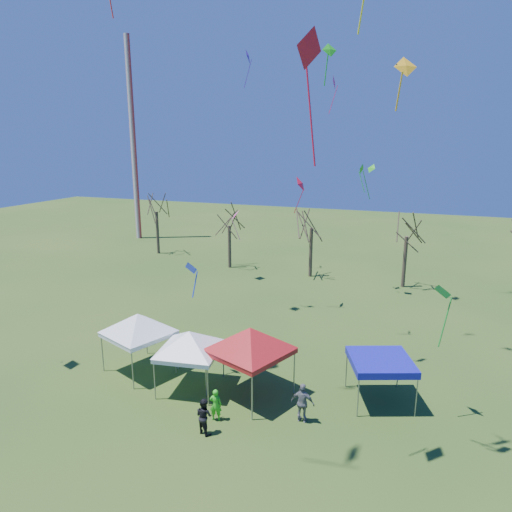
{
  "coord_description": "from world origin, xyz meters",
  "views": [
    {
      "loc": [
        7.29,
        -16.21,
        12.24
      ],
      "look_at": [
        0.13,
        3.0,
        7.16
      ],
      "focal_mm": 32.0,
      "sensor_mm": 36.0,
      "label": 1
    }
  ],
  "objects": [
    {
      "name": "kite_11",
      "position": [
        -1.23,
        15.91,
        9.39
      ],
      "size": [
        0.76,
        1.26,
        2.68
      ],
      "rotation": [
        0.0,
        0.0,
        1.52
      ],
      "color": "red",
      "rests_on": "ground"
    },
    {
      "name": "tent_white_west",
      "position": [
        -6.74,
        3.16,
        3.09
      ],
      "size": [
        4.06,
        4.06,
        3.83
      ],
      "rotation": [
        0.0,
        0.0,
        -0.37
      ],
      "color": "gray",
      "rests_on": "ground"
    },
    {
      "name": "person_grey",
      "position": [
        2.89,
        1.61,
        0.93
      ],
      "size": [
        1.1,
        0.5,
        1.85
      ],
      "primitive_type": "imported",
      "rotation": [
        0.0,
        0.0,
        3.1
      ],
      "color": "slate",
      "rests_on": "ground"
    },
    {
      "name": "kite_1",
      "position": [
        -3.74,
        3.87,
        5.96
      ],
      "size": [
        0.95,
        0.7,
        1.93
      ],
      "rotation": [
        0.0,
        0.0,
        2.87
      ],
      "color": "#1431D7",
      "rests_on": "ground"
    },
    {
      "name": "ground",
      "position": [
        0.0,
        0.0,
        0.0
      ],
      "size": [
        140.0,
        140.0,
        0.0
      ],
      "primitive_type": "plane",
      "color": "#2B4E19",
      "rests_on": "ground"
    },
    {
      "name": "tree_1",
      "position": [
        -10.77,
        24.65,
        5.79
      ],
      "size": [
        3.42,
        3.42,
        7.54
      ],
      "color": "#3D2D21",
      "rests_on": "ground"
    },
    {
      "name": "person_dark",
      "position": [
        -0.89,
        -0.69,
        0.81
      ],
      "size": [
        0.96,
        0.86,
        1.63
      ],
      "primitive_type": "imported",
      "rotation": [
        0.0,
        0.0,
        2.78
      ],
      "color": "black",
      "rests_on": "ground"
    },
    {
      "name": "tree_2",
      "position": [
        -2.37,
        24.38,
        6.29
      ],
      "size": [
        3.71,
        3.71,
        8.18
      ],
      "color": "#3D2D21",
      "rests_on": "ground"
    },
    {
      "name": "tent_white_mid",
      "position": [
        -3.21,
        2.41,
        2.92
      ],
      "size": [
        4.06,
        4.06,
        3.62
      ],
      "rotation": [
        0.0,
        0.0,
        0.15
      ],
      "color": "gray",
      "rests_on": "ground"
    },
    {
      "name": "kite_13",
      "position": [
        -8.6,
        21.06,
        5.96
      ],
      "size": [
        1.12,
        1.35,
        2.91
      ],
      "rotation": [
        0.0,
        0.0,
        5.03
      ],
      "color": "#FE38A1",
      "rests_on": "ground"
    },
    {
      "name": "person_green",
      "position": [
        -0.83,
        0.35,
        0.76
      ],
      "size": [
        0.62,
        0.48,
        1.52
      ],
      "primitive_type": "imported",
      "rotation": [
        0.0,
        0.0,
        3.37
      ],
      "color": "green",
      "rests_on": "ground"
    },
    {
      "name": "radio_mast",
      "position": [
        -28.0,
        34.0,
        12.5
      ],
      "size": [
        0.7,
        0.7,
        25.0
      ],
      "primitive_type": "cylinder",
      "color": "silver",
      "rests_on": "ground"
    },
    {
      "name": "tent_red",
      "position": [
        -0.14,
        2.93,
        3.34
      ],
      "size": [
        4.36,
        4.36,
        4.14
      ],
      "rotation": [
        0.0,
        0.0,
        -0.38
      ],
      "color": "gray",
      "rests_on": "ground"
    },
    {
      "name": "kite_25",
      "position": [
        6.32,
        0.18,
        14.61
      ],
      "size": [
        0.9,
        0.76,
        1.73
      ],
      "rotation": [
        0.0,
        0.0,
        0.46
      ],
      "color": "#F1A819",
      "rests_on": "ground"
    },
    {
      "name": "kite_19",
      "position": [
        2.2,
        21.81,
        10.17
      ],
      "size": [
        0.61,
        0.9,
        2.35
      ],
      "rotation": [
        0.0,
        0.0,
        4.48
      ],
      "color": "green",
      "rests_on": "ground"
    },
    {
      "name": "kite_18",
      "position": [
        2.36,
        7.13,
        16.54
      ],
      "size": [
        0.86,
        0.8,
        1.98
      ],
      "rotation": [
        0.0,
        0.0,
        0.65
      ],
      "color": "#1A9D18",
      "rests_on": "ground"
    },
    {
      "name": "kite_22",
      "position": [
        3.1,
        20.59,
        10.24
      ],
      "size": [
        1.12,
        1.1,
        2.84
      ],
      "rotation": [
        0.0,
        0.0,
        5.57
      ],
      "color": "green",
      "rests_on": "ground"
    },
    {
      "name": "kite_2",
      "position": [
        -8.71,
        24.78,
        19.79
      ],
      "size": [
        0.81,
        1.43,
        3.41
      ],
      "rotation": [
        0.0,
        0.0,
        1.77
      ],
      "color": "#671ABB",
      "rests_on": "ground"
    },
    {
      "name": "tent_blue",
      "position": [
        5.93,
        4.56,
        2.06
      ],
      "size": [
        3.68,
        3.68,
        2.24
      ],
      "rotation": [
        0.0,
        0.0,
        0.36
      ],
      "color": "gray",
      "rests_on": "ground"
    },
    {
      "name": "kite_17",
      "position": [
        8.34,
        4.25,
        5.93
      ],
      "size": [
        1.13,
        1.1,
        2.85
      ],
      "rotation": [
        0.0,
        0.0,
        2.41
      ],
      "color": "#169429",
      "rests_on": "ground"
    },
    {
      "name": "tree_3",
      "position": [
        6.03,
        24.04,
        6.08
      ],
      "size": [
        3.59,
        3.59,
        7.91
      ],
      "color": "#3D2D21",
      "rests_on": "ground"
    },
    {
      "name": "tree_0",
      "position": [
        -20.85,
        27.38,
        6.49
      ],
      "size": [
        3.83,
        3.83,
        8.44
      ],
      "color": "#3D2D21",
      "rests_on": "ground"
    },
    {
      "name": "kite_5",
      "position": [
        3.42,
        -1.15,
        15.09
      ],
      "size": [
        0.91,
        1.38,
        4.3
      ],
      "rotation": [
        0.0,
        0.0,
        4.33
      ],
      "color": "red",
      "rests_on": "ground"
    },
    {
      "name": "kite_24",
      "position": [
        1.85,
        11.21,
        15.57
      ],
      "size": [
        0.49,
        0.82,
        2.16
      ],
      "rotation": [
        0.0,
        0.0,
        1.6
      ],
      "color": "#E13291",
      "rests_on": "ground"
    }
  ]
}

